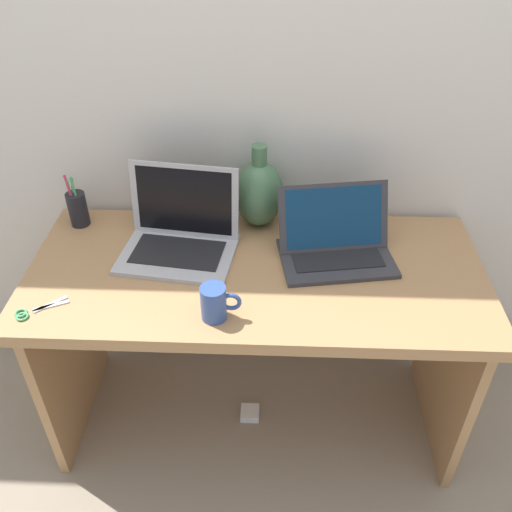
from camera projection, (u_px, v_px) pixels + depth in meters
name	position (u px, v px, depth m)	size (l,w,h in m)	color
ground_plane	(256.00, 416.00, 2.10)	(6.00, 6.00, 0.00)	gray
back_wall	(261.00, 74.00, 1.65)	(4.40, 0.04, 2.40)	silver
desk	(256.00, 308.00, 1.76)	(1.39, 0.63, 0.72)	#AD7F51
laptop_left	(181.00, 229.00, 1.71)	(0.38, 0.30, 0.26)	#B2B2B7
laptop_right	(335.00, 240.00, 1.69)	(0.38, 0.29, 0.21)	#333338
green_vase	(259.00, 193.00, 1.79)	(0.16, 0.16, 0.29)	#47704C
coffee_mug	(215.00, 303.00, 1.46)	(0.11, 0.07, 0.10)	#335199
pen_cup	(78.00, 208.00, 1.82)	(0.06, 0.06, 0.19)	black
scissors	(32.00, 311.00, 1.51)	(0.14, 0.11, 0.01)	#B7B7BC
power_brick	(250.00, 414.00, 2.09)	(0.07, 0.07, 0.03)	white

